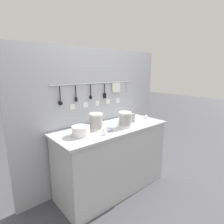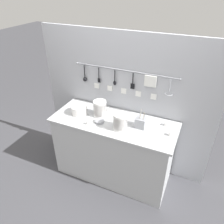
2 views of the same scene
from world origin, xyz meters
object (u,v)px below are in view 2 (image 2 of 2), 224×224
(cutlery_caddy, at_px, (141,122))
(cup_front_left, at_px, (170,134))
(bowl_stack_back_corner, at_px, (100,108))
(cup_edge_far, at_px, (166,124))
(cup_by_caddy, at_px, (108,110))
(bowl_stack_wide_centre, at_px, (120,121))
(steel_mixing_bowl, at_px, (100,121))
(plate_stack, at_px, (79,110))
(cup_edge_near, at_px, (88,123))

(cutlery_caddy, bearing_deg, cup_front_left, -3.88)
(bowl_stack_back_corner, xyz_separation_m, cup_edge_far, (0.83, 0.12, -0.08))
(cup_by_caddy, bearing_deg, bowl_stack_wide_centre, -44.30)
(steel_mixing_bowl, bearing_deg, cup_by_caddy, 93.59)
(bowl_stack_back_corner, distance_m, cutlery_caddy, 0.56)
(steel_mixing_bowl, bearing_deg, cup_front_left, 6.28)
(cutlery_caddy, bearing_deg, cup_by_caddy, 162.68)
(cutlery_caddy, xyz_separation_m, cup_edge_far, (0.27, 0.15, -0.04))
(steel_mixing_bowl, distance_m, cup_front_left, 0.86)
(plate_stack, height_order, cup_front_left, plate_stack)
(bowl_stack_wide_centre, xyz_separation_m, cup_by_caddy, (-0.30, 0.29, -0.08))
(cutlery_caddy, relative_size, cup_by_caddy, 5.46)
(bowl_stack_wide_centre, height_order, cup_edge_far, bowl_stack_wide_centre)
(plate_stack, distance_m, cup_front_left, 1.19)
(cup_front_left, height_order, cup_by_caddy, same)
(steel_mixing_bowl, xyz_separation_m, cutlery_caddy, (0.49, 0.12, 0.05))
(cup_edge_near, distance_m, cup_by_caddy, 0.38)
(bowl_stack_wide_centre, height_order, bowl_stack_back_corner, bowl_stack_back_corner)
(plate_stack, xyz_separation_m, cup_edge_far, (1.10, 0.19, -0.03))
(bowl_stack_back_corner, xyz_separation_m, cutlery_caddy, (0.56, -0.03, -0.04))
(steel_mixing_bowl, relative_size, cup_by_caddy, 2.60)
(bowl_stack_back_corner, bearing_deg, steel_mixing_bowl, -65.73)
(cutlery_caddy, relative_size, cup_edge_near, 5.46)
(cup_front_left, height_order, cup_edge_near, same)
(plate_stack, bearing_deg, bowl_stack_back_corner, 14.55)
(cutlery_caddy, distance_m, cup_edge_near, 0.64)
(cup_by_caddy, bearing_deg, cup_front_left, -11.90)
(bowl_stack_wide_centre, height_order, cutlery_caddy, cutlery_caddy)
(cutlery_caddy, xyz_separation_m, cup_edge_near, (-0.60, -0.21, -0.04))
(steel_mixing_bowl, distance_m, cup_edge_near, 0.14)
(bowl_stack_back_corner, distance_m, plate_stack, 0.28)
(steel_mixing_bowl, height_order, cup_by_caddy, cup_by_caddy)
(bowl_stack_wide_centre, xyz_separation_m, plate_stack, (-0.62, 0.10, -0.05))
(steel_mixing_bowl, xyz_separation_m, cup_by_caddy, (-0.02, 0.28, 0.01))
(cutlery_caddy, bearing_deg, bowl_stack_wide_centre, -147.28)
(cutlery_caddy, bearing_deg, cup_edge_far, 29.29)
(bowl_stack_back_corner, relative_size, cup_edge_far, 4.61)
(cup_edge_near, bearing_deg, steel_mixing_bowl, 38.89)
(bowl_stack_wide_centre, height_order, cup_front_left, bowl_stack_wide_centre)
(bowl_stack_back_corner, relative_size, plate_stack, 1.00)
(plate_stack, xyz_separation_m, cup_by_caddy, (0.32, 0.20, -0.03))
(steel_mixing_bowl, xyz_separation_m, cup_edge_near, (-0.11, -0.09, 0.01))
(cup_edge_far, height_order, cup_edge_near, same)
(cup_edge_far, xyz_separation_m, cup_by_caddy, (-0.78, 0.00, 0.00))
(steel_mixing_bowl, bearing_deg, bowl_stack_wide_centre, -3.24)
(cup_edge_far, distance_m, cup_by_caddy, 0.78)
(cutlery_caddy, xyz_separation_m, cup_front_left, (0.36, -0.02, -0.04))
(bowl_stack_wide_centre, distance_m, cup_edge_near, 0.41)
(bowl_stack_wide_centre, relative_size, cup_edge_near, 4.49)
(cup_edge_near, bearing_deg, bowl_stack_back_corner, 79.37)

